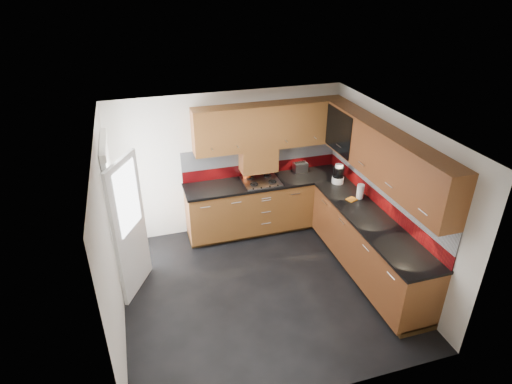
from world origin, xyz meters
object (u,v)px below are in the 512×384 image
object	(u,v)px
utensil_pot	(247,173)
food_processor	(338,175)
toaster	(300,167)
gas_hob	(261,181)

from	to	relation	value
utensil_pot	food_processor	size ratio (longest dim) A/B	1.44
toaster	food_processor	world-z (taller)	food_processor
gas_hob	food_processor	xyz separation A→B (m)	(1.19, -0.39, 0.13)
utensil_pot	toaster	world-z (taller)	utensil_pot
gas_hob	toaster	size ratio (longest dim) A/B	2.46
food_processor	gas_hob	bearing A→B (deg)	161.97
gas_hob	food_processor	distance (m)	1.26
toaster	food_processor	size ratio (longest dim) A/B	0.75
utensil_pot	toaster	bearing A→B (deg)	-0.62
food_processor	toaster	bearing A→B (deg)	126.66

